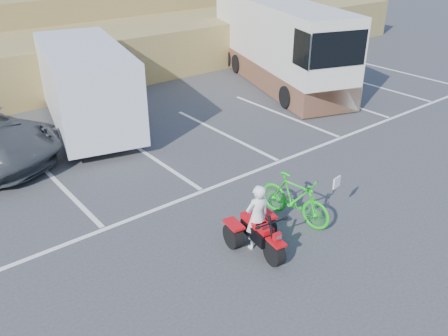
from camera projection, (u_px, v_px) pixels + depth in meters
ground at (269, 235)px, 10.24m from camera, size 100.00×100.00×0.00m
parking_stripes at (193, 159)px, 13.55m from camera, size 28.00×5.16×0.01m
grass_embankment at (23, 44)px, 20.37m from camera, size 40.00×8.50×3.10m
red_trike_atv at (260, 250)px, 9.74m from camera, size 1.26×1.56×0.92m
rider at (257, 217)px, 9.53m from camera, size 0.58×0.43×1.46m
green_dirt_bike at (295, 198)px, 10.53m from camera, size 0.79×1.89×1.10m
cargo_trailer at (86, 85)px, 15.03m from camera, size 3.59×6.12×2.68m
rv_motorhome at (278, 48)px, 19.71m from camera, size 5.07×9.27×3.24m
quad_atv_blue at (9, 154)px, 13.84m from camera, size 1.44×1.82×1.11m
quad_atv_green at (85, 146)px, 14.38m from camera, size 1.44×1.62×0.87m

